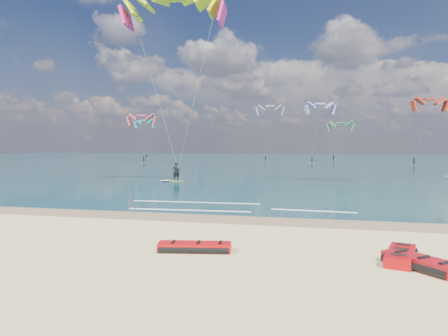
# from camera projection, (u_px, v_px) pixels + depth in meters

# --- Properties ---
(ground) EXTENTS (320.00, 320.00, 0.00)m
(ground) POSITION_uv_depth(u_px,v_px,m) (272.00, 172.00, 55.85)
(ground) COLOR tan
(ground) RESTS_ON ground
(wet_sand_strip) EXTENTS (320.00, 2.40, 0.01)m
(wet_sand_strip) POSITION_uv_depth(u_px,v_px,m) (194.00, 218.00, 19.83)
(wet_sand_strip) COLOR brown
(wet_sand_strip) RESTS_ON ground
(sea) EXTENTS (320.00, 200.00, 0.04)m
(sea) POSITION_uv_depth(u_px,v_px,m) (295.00, 159.00, 118.15)
(sea) COLOR #092C34
(sea) RESTS_ON ground
(packed_kite_left) EXTENTS (2.76, 1.41, 0.36)m
(packed_kite_left) POSITION_uv_depth(u_px,v_px,m) (195.00, 251.00, 13.43)
(packed_kite_left) COLOR red
(packed_kite_left) RESTS_ON ground
(packed_kite_mid) EXTENTS (2.38, 2.47, 0.41)m
(packed_kite_mid) POSITION_uv_depth(u_px,v_px,m) (420.00, 269.00, 11.53)
(packed_kite_mid) COLOR #9F0B10
(packed_kite_mid) RESTS_ON ground
(packed_kite_right) EXTENTS (1.70, 2.59, 0.39)m
(packed_kite_right) POSITION_uv_depth(u_px,v_px,m) (400.00, 261.00, 12.31)
(packed_kite_right) COLOR #AA070A
(packed_kite_right) RESTS_ON ground
(kitesurfer_main) EXTENTS (9.85, 8.61, 17.78)m
(kitesurfer_main) POSITION_uv_depth(u_px,v_px,m) (175.00, 85.00, 36.40)
(kitesurfer_main) COLOR yellow
(kitesurfer_main) RESTS_ON sea
(shoreline_foam) EXTENTS (13.68, 3.67, 0.01)m
(shoreline_foam) POSITION_uv_depth(u_px,v_px,m) (219.00, 207.00, 23.23)
(shoreline_foam) COLOR white
(shoreline_foam) RESTS_ON ground
(distant_kites) EXTENTS (87.93, 30.89, 12.88)m
(distant_kites) POSITION_uv_depth(u_px,v_px,m) (287.00, 138.00, 89.41)
(distant_kites) COLOR #E4A46D
(distant_kites) RESTS_ON ground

